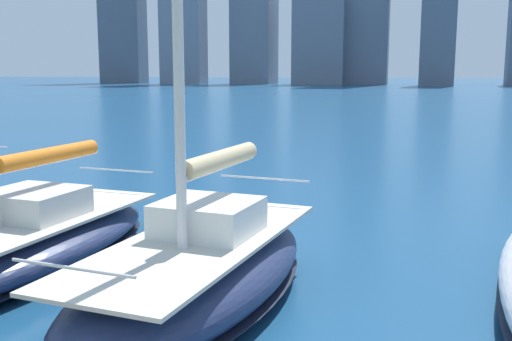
% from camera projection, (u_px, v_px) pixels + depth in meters
% --- Properties ---
extents(city_skyline, '(177.71, 23.65, 54.64)m').
position_uv_depth(city_skyline, '(402.00, 4.00, 155.27)').
color(city_skyline, slate).
rests_on(city_skyline, ground).
extents(sailboat_tan, '(3.32, 6.92, 10.70)m').
position_uv_depth(sailboat_tan, '(199.00, 268.00, 9.68)').
color(sailboat_tan, navy).
rests_on(sailboat_tan, ground).
extents(sailboat_orange, '(3.45, 7.72, 12.85)m').
position_uv_depth(sailboat_orange, '(21.00, 239.00, 11.64)').
color(sailboat_orange, navy).
rests_on(sailboat_orange, ground).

